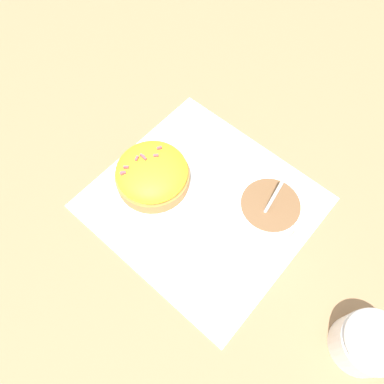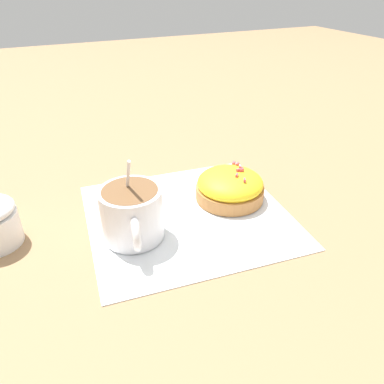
{
  "view_description": "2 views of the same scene",
  "coord_description": "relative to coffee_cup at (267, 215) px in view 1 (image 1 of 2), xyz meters",
  "views": [
    {
      "loc": [
        -0.12,
        0.19,
        0.46
      ],
      "look_at": [
        0.01,
        0.01,
        0.04
      ],
      "focal_mm": 35.0,
      "sensor_mm": 36.0,
      "label": 1
    },
    {
      "loc": [
        -0.18,
        -0.4,
        0.31
      ],
      "look_at": [
        0.01,
        0.0,
        0.04
      ],
      "focal_mm": 35.0,
      "sensor_mm": 36.0,
      "label": 2
    }
  ],
  "objects": [
    {
      "name": "paper_napkin",
      "position": [
        0.08,
        0.02,
        -0.04
      ],
      "size": [
        0.3,
        0.28,
        0.0
      ],
      "color": "white",
      "rests_on": "ground_plane"
    },
    {
      "name": "frosted_pastry",
      "position": [
        0.16,
        0.03,
        -0.02
      ],
      "size": [
        0.1,
        0.1,
        0.05
      ],
      "color": "#B2753D",
      "rests_on": "paper_napkin"
    },
    {
      "name": "coffee_cup",
      "position": [
        0.0,
        0.0,
        0.0
      ],
      "size": [
        0.08,
        0.11,
        0.12
      ],
      "color": "white",
      "rests_on": "paper_napkin"
    },
    {
      "name": "sugar_bowl",
      "position": [
        -0.17,
        0.06,
        -0.01
      ],
      "size": [
        0.07,
        0.07,
        0.06
      ],
      "color": "white",
      "rests_on": "ground_plane"
    },
    {
      "name": "ground_plane",
      "position": [
        0.08,
        0.02,
        -0.04
      ],
      "size": [
        3.0,
        3.0,
        0.0
      ],
      "primitive_type": "plane",
      "color": "#93704C"
    }
  ]
}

